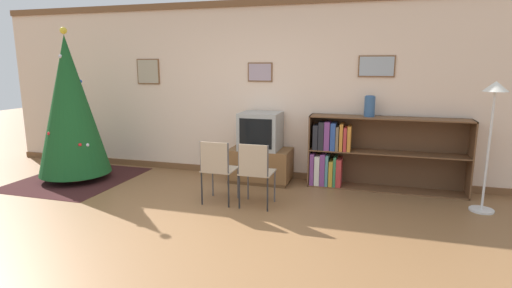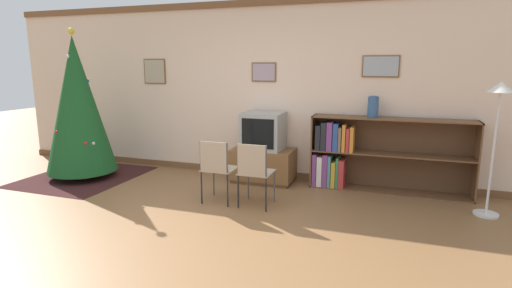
{
  "view_description": "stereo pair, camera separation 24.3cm",
  "coord_description": "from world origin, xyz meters",
  "px_view_note": "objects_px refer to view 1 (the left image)",
  "views": [
    {
      "loc": [
        1.75,
        -3.35,
        1.76
      ],
      "look_at": [
        0.34,
        1.43,
        0.76
      ],
      "focal_mm": 28.0,
      "sensor_mm": 36.0,
      "label": 1
    },
    {
      "loc": [
        1.98,
        -3.27,
        1.76
      ],
      "look_at": [
        0.34,
        1.43,
        0.76
      ],
      "focal_mm": 28.0,
      "sensor_mm": 36.0,
      "label": 2
    }
  ],
  "objects_px": {
    "standing_lamp": "(493,113)",
    "vase": "(370,106)",
    "christmas_tree": "(70,106)",
    "bookshelf": "(356,154)",
    "television": "(260,131)",
    "tv_console": "(260,165)",
    "folding_chair_left": "(217,168)",
    "folding_chair_right": "(255,171)"
  },
  "relations": [
    {
      "from": "standing_lamp",
      "to": "vase",
      "type": "bearing_deg",
      "value": 157.7
    },
    {
      "from": "christmas_tree",
      "to": "standing_lamp",
      "type": "height_order",
      "value": "christmas_tree"
    },
    {
      "from": "bookshelf",
      "to": "vase",
      "type": "height_order",
      "value": "vase"
    },
    {
      "from": "television",
      "to": "vase",
      "type": "xyz_separation_m",
      "value": [
        1.54,
        0.12,
        0.41
      ]
    },
    {
      "from": "tv_console",
      "to": "folding_chair_left",
      "type": "relative_size",
      "value": 1.12
    },
    {
      "from": "folding_chair_left",
      "to": "standing_lamp",
      "type": "height_order",
      "value": "standing_lamp"
    },
    {
      "from": "tv_console",
      "to": "christmas_tree",
      "type": "bearing_deg",
      "value": -165.57
    },
    {
      "from": "folding_chair_left",
      "to": "standing_lamp",
      "type": "relative_size",
      "value": 0.52
    },
    {
      "from": "television",
      "to": "standing_lamp",
      "type": "height_order",
      "value": "standing_lamp"
    },
    {
      "from": "folding_chair_left",
      "to": "folding_chair_right",
      "type": "relative_size",
      "value": 1.0
    },
    {
      "from": "standing_lamp",
      "to": "folding_chair_left",
      "type": "bearing_deg",
      "value": -168.25
    },
    {
      "from": "folding_chair_left",
      "to": "bookshelf",
      "type": "height_order",
      "value": "bookshelf"
    },
    {
      "from": "tv_console",
      "to": "folding_chair_left",
      "type": "bearing_deg",
      "value": -102.68
    },
    {
      "from": "folding_chair_right",
      "to": "vase",
      "type": "xyz_separation_m",
      "value": [
        1.29,
        1.23,
        0.71
      ]
    },
    {
      "from": "folding_chair_left",
      "to": "folding_chair_right",
      "type": "distance_m",
      "value": 0.5
    },
    {
      "from": "bookshelf",
      "to": "vase",
      "type": "relative_size",
      "value": 7.36
    },
    {
      "from": "television",
      "to": "christmas_tree",
      "type": "bearing_deg",
      "value": -165.62
    },
    {
      "from": "bookshelf",
      "to": "christmas_tree",
      "type": "bearing_deg",
      "value": -168.87
    },
    {
      "from": "christmas_tree",
      "to": "television",
      "type": "bearing_deg",
      "value": 14.38
    },
    {
      "from": "bookshelf",
      "to": "standing_lamp",
      "type": "relative_size",
      "value": 1.38
    },
    {
      "from": "christmas_tree",
      "to": "television",
      "type": "relative_size",
      "value": 3.87
    },
    {
      "from": "christmas_tree",
      "to": "bookshelf",
      "type": "bearing_deg",
      "value": 11.13
    },
    {
      "from": "christmas_tree",
      "to": "television",
      "type": "height_order",
      "value": "christmas_tree"
    },
    {
      "from": "folding_chair_right",
      "to": "standing_lamp",
      "type": "height_order",
      "value": "standing_lamp"
    },
    {
      "from": "tv_console",
      "to": "standing_lamp",
      "type": "bearing_deg",
      "value": -8.75
    },
    {
      "from": "christmas_tree",
      "to": "tv_console",
      "type": "height_order",
      "value": "christmas_tree"
    },
    {
      "from": "folding_chair_right",
      "to": "bookshelf",
      "type": "bearing_deg",
      "value": 46.73
    },
    {
      "from": "folding_chair_left",
      "to": "bookshelf",
      "type": "distance_m",
      "value": 2.05
    },
    {
      "from": "bookshelf",
      "to": "vase",
      "type": "bearing_deg",
      "value": 3.5
    },
    {
      "from": "television",
      "to": "vase",
      "type": "relative_size",
      "value": 2.0
    },
    {
      "from": "tv_console",
      "to": "folding_chair_right",
      "type": "relative_size",
      "value": 1.12
    },
    {
      "from": "folding_chair_left",
      "to": "folding_chair_right",
      "type": "bearing_deg",
      "value": 0.0
    },
    {
      "from": "television",
      "to": "vase",
      "type": "distance_m",
      "value": 1.6
    },
    {
      "from": "christmas_tree",
      "to": "standing_lamp",
      "type": "xyz_separation_m",
      "value": [
        5.69,
        0.26,
        0.07
      ]
    },
    {
      "from": "television",
      "to": "bookshelf",
      "type": "relative_size",
      "value": 0.27
    },
    {
      "from": "folding_chair_left",
      "to": "standing_lamp",
      "type": "bearing_deg",
      "value": 11.75
    },
    {
      "from": "christmas_tree",
      "to": "television",
      "type": "distance_m",
      "value": 2.87
    },
    {
      "from": "tv_console",
      "to": "bookshelf",
      "type": "relative_size",
      "value": 0.43
    },
    {
      "from": "folding_chair_left",
      "to": "folding_chair_right",
      "type": "height_order",
      "value": "same"
    },
    {
      "from": "folding_chair_right",
      "to": "bookshelf",
      "type": "xyz_separation_m",
      "value": [
        1.15,
        1.22,
        0.02
      ]
    },
    {
      "from": "folding_chair_right",
      "to": "christmas_tree",
      "type": "bearing_deg",
      "value": 172.42
    },
    {
      "from": "vase",
      "to": "standing_lamp",
      "type": "distance_m",
      "value": 1.49
    }
  ]
}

